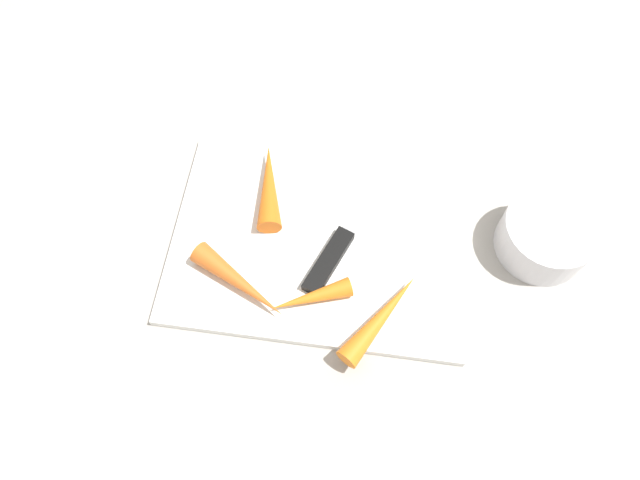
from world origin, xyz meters
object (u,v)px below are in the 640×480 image
Objects in this scene: carrot_longest at (239,282)px; carrot_shortest at (307,297)px; cutting_board at (320,242)px; carrot_long at (381,317)px; carrot_short at (269,186)px; small_bowl at (546,236)px; knife at (334,253)px.

carrot_longest is 1.35× the size of carrot_shortest.
carrot_long is (0.08, -0.09, 0.02)m from cutting_board.
cutting_board is at bearing 73.89° from carrot_long.
carrot_short is (-0.07, 0.06, 0.02)m from cutting_board.
small_bowl is at bearing 7.32° from cutting_board.
knife is 0.12m from carrot_longest.
carrot_long reaches higher than knife.
carrot_long is at bearing -118.14° from knife.
carrot_shortest is (-0.00, -0.08, 0.02)m from cutting_board.
knife is at bearing 58.48° from carrot_longest.
carrot_short is (0.01, 0.13, 0.00)m from carrot_longest.
carrot_short is at bearing 175.84° from small_bowl.
carrot_short is 1.25× the size of carrot_shortest.
carrot_longest is at bearing -162.98° from small_bowl.
small_bowl reaches higher than carrot_shortest.
knife is 1.74× the size of small_bowl.
cutting_board is 0.03m from knife.
small_bowl is at bearing 46.97° from carrot_longest.
cutting_board is at bearing -172.68° from small_bowl.
small_bowl is at bearing -104.59° from carrot_short.
cutting_board is 2.80× the size of carrot_longest.
cutting_board is 3.26× the size of small_bowl.
carrot_longest is (-0.08, -0.07, 0.02)m from cutting_board.
carrot_short reaches higher than carrot_shortest.
carrot_longest is (-0.10, -0.06, 0.01)m from knife.
carrot_long is (0.06, -0.08, 0.01)m from knife.
carrot_long is at bearing 23.18° from carrot_longest.
carrot_longest is 1.00× the size of carrot_long.
cutting_board is 1.87× the size of knife.
carrot_short is 0.16m from carrot_shortest.
carrot_long is 1.16× the size of small_bowl.
carrot_shortest is (-0.02, -0.06, 0.01)m from knife.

